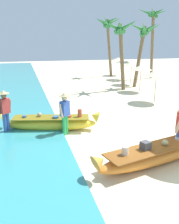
# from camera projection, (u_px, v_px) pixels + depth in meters

# --- Properties ---
(ground_plane) EXTENTS (80.00, 80.00, 0.00)m
(ground_plane) POSITION_uv_depth(u_px,v_px,m) (138.00, 149.00, 8.14)
(ground_plane) COLOR beige
(boat_orange_foreground) EXTENTS (4.63, 1.73, 0.82)m
(boat_orange_foreground) POSITION_uv_depth(u_px,v_px,m) (159.00, 153.00, 7.20)
(boat_orange_foreground) COLOR orange
(boat_orange_foreground) RESTS_ON ground
(boat_yellow_midground) EXTENTS (4.01, 1.62, 0.88)m
(boat_yellow_midground) POSITION_uv_depth(u_px,v_px,m) (51.00, 123.00, 9.80)
(boat_yellow_midground) COLOR yellow
(boat_yellow_midground) RESTS_ON ground
(person_vendor_hatted) EXTENTS (0.55, 0.50, 1.69)m
(person_vendor_hatted) POSITION_uv_depth(u_px,v_px,m) (65.00, 111.00, 9.14)
(person_vendor_hatted) COLOR green
(person_vendor_hatted) RESTS_ON ground
(person_tourist_customer) EXTENTS (0.50, 0.55, 1.62)m
(person_tourist_customer) POSITION_uv_depth(u_px,v_px,m) (179.00, 127.00, 7.58)
(person_tourist_customer) COLOR #3D5BA8
(person_tourist_customer) RESTS_ON ground
(person_vendor_assistant) EXTENTS (0.56, 0.49, 1.76)m
(person_vendor_assistant) POSITION_uv_depth(u_px,v_px,m) (5.00, 109.00, 9.23)
(person_vendor_assistant) COLOR #3D5BA8
(person_vendor_assistant) RESTS_ON ground
(parasol_row_0) EXTENTS (1.60, 1.60, 1.91)m
(parasol_row_0) POSITION_uv_depth(u_px,v_px,m) (156.00, 73.00, 14.01)
(parasol_row_0) COLOR #8E6B47
(parasol_row_0) RESTS_ON ground
(parasol_row_1) EXTENTS (1.60, 1.60, 1.91)m
(parasol_row_1) POSITION_uv_depth(u_px,v_px,m) (141.00, 68.00, 17.10)
(parasol_row_1) COLOR #8E6B47
(parasol_row_1) RESTS_ON ground
(parasol_row_2) EXTENTS (1.60, 1.60, 1.91)m
(parasol_row_2) POSITION_uv_depth(u_px,v_px,m) (132.00, 64.00, 20.01)
(parasol_row_2) COLOR #8E6B47
(parasol_row_2) RESTS_ON ground
(parasol_row_3) EXTENTS (1.60, 1.60, 1.91)m
(parasol_row_3) POSITION_uv_depth(u_px,v_px,m) (123.00, 61.00, 22.77)
(parasol_row_3) COLOR #8E6B47
(parasol_row_3) RESTS_ON ground
(parasol_row_4) EXTENTS (1.60, 1.60, 1.91)m
(parasol_row_4) POSITION_uv_depth(u_px,v_px,m) (118.00, 59.00, 25.62)
(parasol_row_4) COLOR #8E6B47
(parasol_row_4) RESTS_ON ground
(palm_tree_tall_inland) EXTENTS (2.83, 2.84, 5.09)m
(palm_tree_tall_inland) POSITION_uv_depth(u_px,v_px,m) (120.00, 34.00, 17.01)
(palm_tree_tall_inland) COLOR brown
(palm_tree_tall_inland) RESTS_ON ground
(palm_tree_leaning_seaward) EXTENTS (2.71, 2.48, 5.04)m
(palm_tree_leaning_seaward) POSITION_uv_depth(u_px,v_px,m) (143.00, 35.00, 18.46)
(palm_tree_leaning_seaward) COLOR brown
(palm_tree_leaning_seaward) RESTS_ON ground
(palm_tree_mid_cluster) EXTENTS (3.11, 2.32, 6.61)m
(palm_tree_mid_cluster) POSITION_uv_depth(u_px,v_px,m) (153.00, 22.00, 22.47)
(palm_tree_mid_cluster) COLOR brown
(palm_tree_mid_cluster) RESTS_ON ground
(palm_tree_far_behind) EXTENTS (2.87, 2.78, 6.03)m
(palm_tree_far_behind) POSITION_uv_depth(u_px,v_px,m) (108.00, 28.00, 24.03)
(palm_tree_far_behind) COLOR brown
(palm_tree_far_behind) RESTS_ON ground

